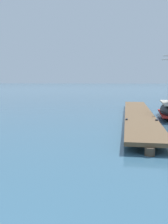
# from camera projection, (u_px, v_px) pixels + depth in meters

# --- Properties ---
(floating_dock) EXTENTS (2.72, 17.97, 0.53)m
(floating_dock) POSITION_uv_depth(u_px,v_px,m) (138.00, 114.00, 17.88)
(floating_dock) COLOR brown
(floating_dock) RESTS_ON ground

